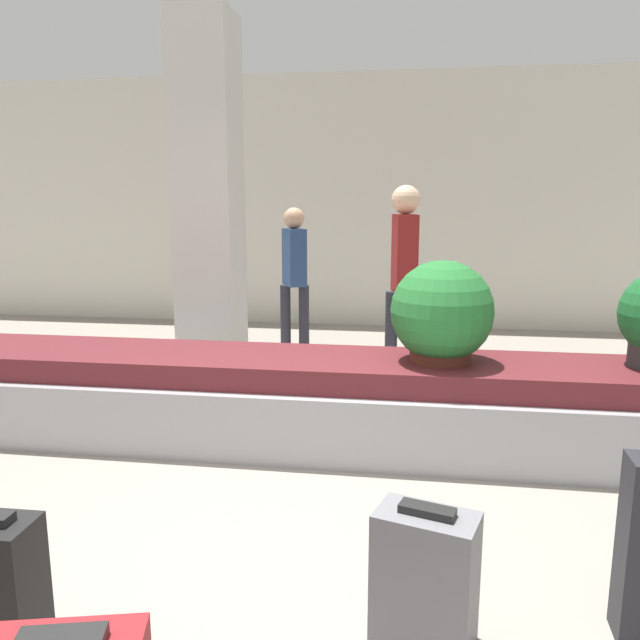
% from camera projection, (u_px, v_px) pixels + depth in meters
% --- Properties ---
extents(ground_plane, '(18.00, 18.00, 0.00)m').
position_uv_depth(ground_plane, '(265.00, 582.00, 2.70)').
color(ground_plane, gray).
extents(back_wall, '(18.00, 0.06, 3.20)m').
position_uv_depth(back_wall, '(368.00, 202.00, 7.99)').
color(back_wall, beige).
rests_on(back_wall, ground_plane).
extents(carousel, '(6.89, 0.90, 0.60)m').
position_uv_depth(carousel, '(320.00, 402.00, 4.21)').
color(carousel, '#9E9EA3').
rests_on(carousel, ground_plane).
extents(pillar, '(0.53, 0.53, 3.20)m').
position_uv_depth(pillar, '(209.00, 203.00, 5.53)').
color(pillar, silver).
rests_on(pillar, ground_plane).
extents(suitcase_3, '(0.41, 0.31, 0.55)m').
position_uv_depth(suitcase_3, '(425.00, 578.00, 2.29)').
color(suitcase_3, slate).
rests_on(suitcase_3, ground_plane).
extents(potted_plant_0, '(0.65, 0.65, 0.66)m').
position_uv_depth(potted_plant_0, '(442.00, 314.00, 3.97)').
color(potted_plant_0, '#4C2319').
rests_on(potted_plant_0, carousel).
extents(traveler_0, '(0.31, 0.37, 1.56)m').
position_uv_depth(traveler_0, '(294.00, 269.00, 6.53)').
color(traveler_0, '#282833').
rests_on(traveler_0, ground_plane).
extents(traveler_2, '(0.31, 0.35, 1.76)m').
position_uv_depth(traveler_2, '(404.00, 267.00, 5.39)').
color(traveler_2, '#282833').
rests_on(traveler_2, ground_plane).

